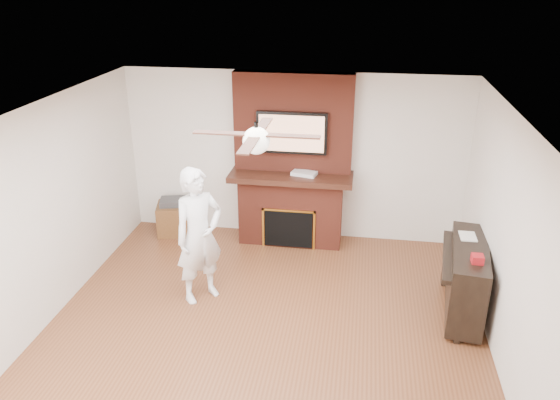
% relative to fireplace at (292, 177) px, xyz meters
% --- Properties ---
extents(room_shell, '(5.36, 5.86, 2.86)m').
position_rel_fireplace_xyz_m(room_shell, '(0.00, -2.55, 0.25)').
color(room_shell, '#5B311A').
rests_on(room_shell, ground).
extents(fireplace, '(1.78, 0.64, 2.50)m').
position_rel_fireplace_xyz_m(fireplace, '(0.00, 0.00, 0.00)').
color(fireplace, maroon).
rests_on(fireplace, ground).
extents(tv, '(1.00, 0.08, 0.60)m').
position_rel_fireplace_xyz_m(tv, '(0.00, -0.05, 0.68)').
color(tv, black).
rests_on(tv, fireplace).
extents(ceiling_fan, '(1.21, 1.21, 0.31)m').
position_rel_fireplace_xyz_m(ceiling_fan, '(-0.00, -2.55, 1.34)').
color(ceiling_fan, black).
rests_on(ceiling_fan, room_shell).
extents(person, '(0.74, 0.74, 1.71)m').
position_rel_fireplace_xyz_m(person, '(-0.88, -1.76, -0.14)').
color(person, white).
rests_on(person, ground).
extents(side_table, '(0.59, 0.59, 0.56)m').
position_rel_fireplace_xyz_m(side_table, '(-1.83, -0.07, -0.74)').
color(side_table, '#553318').
rests_on(side_table, ground).
extents(piano, '(0.66, 1.38, 0.97)m').
position_rel_fireplace_xyz_m(piano, '(2.29, -1.60, -0.52)').
color(piano, black).
rests_on(piano, ground).
extents(cable_box, '(0.38, 0.27, 0.05)m').
position_rel_fireplace_xyz_m(cable_box, '(0.19, -0.10, 0.11)').
color(cable_box, silver).
rests_on(cable_box, fireplace).
extents(candle_orange, '(0.07, 0.07, 0.11)m').
position_rel_fireplace_xyz_m(candle_orange, '(-0.17, -0.22, -0.94)').
color(candle_orange, '#F4441C').
rests_on(candle_orange, ground).
extents(candle_green, '(0.07, 0.07, 0.09)m').
position_rel_fireplace_xyz_m(candle_green, '(-0.08, -0.20, -0.95)').
color(candle_green, '#418033').
rests_on(candle_green, ground).
extents(candle_cream, '(0.08, 0.08, 0.10)m').
position_rel_fireplace_xyz_m(candle_cream, '(0.19, -0.24, -0.94)').
color(candle_cream, beige).
rests_on(candle_cream, ground).
extents(candle_blue, '(0.06, 0.06, 0.07)m').
position_rel_fireplace_xyz_m(candle_blue, '(0.18, -0.25, -0.96)').
color(candle_blue, teal).
rests_on(candle_blue, ground).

